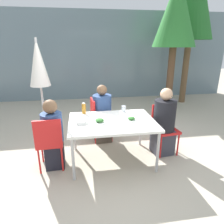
# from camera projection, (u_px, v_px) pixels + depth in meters

# --- Properties ---
(ground_plane) EXTENTS (24.00, 24.00, 0.00)m
(ground_plane) POSITION_uv_depth(u_px,v_px,m) (112.00, 159.00, 3.49)
(ground_plane) COLOR #B2A893
(building_facade) EXTENTS (10.00, 0.20, 3.00)m
(building_facade) POSITION_uv_depth(u_px,v_px,m) (93.00, 56.00, 7.03)
(building_facade) COLOR slate
(building_facade) RESTS_ON ground
(dining_table) EXTENTS (1.39, 1.04, 0.73)m
(dining_table) POSITION_uv_depth(u_px,v_px,m) (112.00, 124.00, 3.27)
(dining_table) COLOR white
(dining_table) RESTS_ON ground
(chair_left) EXTENTS (0.42, 0.42, 0.88)m
(chair_left) POSITION_uv_depth(u_px,v_px,m) (49.00, 140.00, 3.06)
(chair_left) COLOR red
(chair_left) RESTS_ON ground
(person_left) EXTENTS (0.32, 0.32, 1.13)m
(person_left) POSITION_uv_depth(u_px,v_px,m) (53.00, 136.00, 3.14)
(person_left) COLOR black
(person_left) RESTS_ON ground
(chair_right) EXTENTS (0.44, 0.44, 0.88)m
(chair_right) POSITION_uv_depth(u_px,v_px,m) (164.00, 125.00, 3.64)
(chair_right) COLOR red
(chair_right) RESTS_ON ground
(person_right) EXTENTS (0.38, 0.38, 1.21)m
(person_right) POSITION_uv_depth(u_px,v_px,m) (164.00, 124.00, 3.54)
(person_right) COLOR #383842
(person_right) RESTS_ON ground
(chair_far) EXTENTS (0.44, 0.44, 0.88)m
(chair_far) POSITION_uv_depth(u_px,v_px,m) (98.00, 116.00, 4.06)
(chair_far) COLOR red
(chair_far) RESTS_ON ground
(person_far) EXTENTS (0.37, 0.37, 1.17)m
(person_far) POSITION_uv_depth(u_px,v_px,m) (102.00, 116.00, 4.02)
(person_far) COLOR #473D33
(person_far) RESTS_ON ground
(closed_umbrella) EXTENTS (0.39, 0.39, 2.03)m
(closed_umbrella) POSITION_uv_depth(u_px,v_px,m) (39.00, 67.00, 3.81)
(closed_umbrella) COLOR #333333
(closed_umbrella) RESTS_ON ground
(plate_0) EXTENTS (0.22, 0.22, 0.06)m
(plate_0) POSITION_uv_depth(u_px,v_px,m) (131.00, 119.00, 3.27)
(plate_0) COLOR white
(plate_0) RESTS_ON dining_table
(plate_1) EXTENTS (0.25, 0.25, 0.07)m
(plate_1) POSITION_uv_depth(u_px,v_px,m) (100.00, 121.00, 3.17)
(plate_1) COLOR white
(plate_1) RESTS_ON dining_table
(bottle) EXTENTS (0.07, 0.07, 0.20)m
(bottle) POSITION_uv_depth(u_px,v_px,m) (84.00, 108.00, 3.57)
(bottle) COLOR #B7751E
(bottle) RESTS_ON dining_table
(drinking_cup) EXTENTS (0.08, 0.08, 0.11)m
(drinking_cup) POSITION_uv_depth(u_px,v_px,m) (124.00, 109.00, 3.68)
(drinking_cup) COLOR silver
(drinking_cup) RESTS_ON dining_table
(salad_bowl) EXTENTS (0.19, 0.19, 0.05)m
(salad_bowl) POSITION_uv_depth(u_px,v_px,m) (81.00, 122.00, 3.14)
(salad_bowl) COLOR white
(salad_bowl) RESTS_ON dining_table
(tree_behind_right) EXTENTS (1.18, 1.18, 3.66)m
(tree_behind_right) POSITION_uv_depth(u_px,v_px,m) (176.00, 13.00, 5.30)
(tree_behind_right) COLOR brown
(tree_behind_right) RESTS_ON ground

